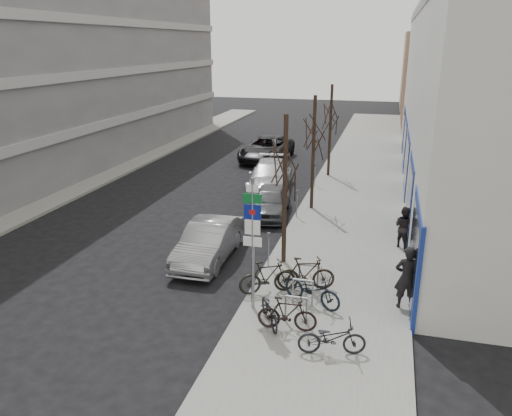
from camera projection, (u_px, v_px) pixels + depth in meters
The scene contains 25 objects.
ground at pixel (179, 302), 15.68m from camera, with size 120.00×120.00×0.00m, color black.
sidewalk_east at pixel (351, 212), 23.72m from camera, with size 5.00×70.00×0.15m, color slate.
sidewalk_west at pixel (67, 189), 27.52m from camera, with size 3.00×70.00×0.15m, color slate.
brick_building_far at pixel (469, 84), 47.92m from camera, with size 12.00×14.00×8.00m, color brown.
tan_building_far at pixel (457, 71), 61.40m from camera, with size 13.00×12.00×9.00m, color #937A5B.
highway_sign_pole at pixel (253, 236), 14.31m from camera, with size 0.55×0.10×4.20m.
bike_rack at pixel (303, 289), 15.09m from camera, with size 0.66×2.26×0.83m.
tree_near at pixel (285, 155), 16.96m from camera, with size 1.80×1.80×5.50m.
tree_mid at pixel (314, 126), 22.92m from camera, with size 1.80×1.80×5.50m.
tree_far at pixel (331, 109), 28.88m from camera, with size 1.80×1.80×5.50m.
meter_front at pixel (268, 246), 17.62m from camera, with size 0.10×0.08×1.27m.
meter_mid at pixel (297, 201), 22.66m from camera, with size 0.10×0.08×1.27m.
meter_back at pixel (315, 172), 27.70m from camera, with size 0.10×0.08×1.27m.
bike_near_left at pixel (270, 308), 14.05m from camera, with size 0.48×1.60×0.98m, color black.
bike_near_right at pixel (287, 314), 13.71m from camera, with size 0.50×1.67×1.02m, color black.
bike_mid_curb at pixel (312, 286), 15.05m from camera, with size 0.59×1.96×1.20m, color black.
bike_mid_inner at pixel (268, 277), 15.75m from camera, with size 0.56×1.87×1.14m, color black.
bike_far_curb at pixel (332, 335), 12.65m from camera, with size 0.53×1.75×1.07m, color black.
bike_far_inner at pixel (306, 273), 15.97m from camera, with size 0.56×1.88×1.14m, color black.
parked_car_front at pixel (208, 242), 18.47m from camera, with size 1.54×4.43×1.46m, color #949599.
parked_car_mid at pixel (270, 201), 23.37m from camera, with size 1.64×4.08×1.39m, color #4A4A4F.
parked_car_back at pixel (270, 176), 27.41m from camera, with size 2.18×5.37×1.56m, color #B4B5BA.
lane_car at pixel (267, 149), 34.39m from camera, with size 2.68×5.81×1.61m, color black.
pedestrian_near at pixel (407, 277), 14.76m from camera, with size 0.72×0.47×1.97m, color black.
pedestrian_far at pixel (404, 227), 19.27m from camera, with size 0.61×0.42×1.67m, color black.
Camera 1 is at (5.93, -12.86, 7.73)m, focal length 35.00 mm.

